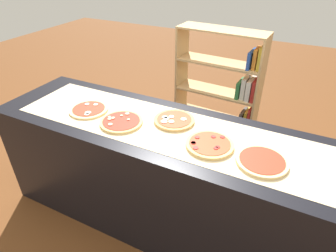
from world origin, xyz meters
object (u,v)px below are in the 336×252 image
at_px(pizza_plain_4, 262,161).
at_px(bookshelf, 227,95).
at_px(pizza_mushroom_1, 121,122).
at_px(pizza_pepperoni_3, 210,144).
at_px(pizza_mozzarella_2, 174,120).
at_px(pizza_mozzarella_0, 89,109).

distance_m(pizza_plain_4, bookshelf, 1.49).
xyz_separation_m(pizza_mushroom_1, bookshelf, (0.40, 1.34, -0.29)).
bearing_deg(pizza_pepperoni_3, pizza_mozzarella_2, 152.85).
relative_size(pizza_mozzarella_0, pizza_pepperoni_3, 0.97).
distance_m(pizza_mushroom_1, pizza_pepperoni_3, 0.66).
bearing_deg(pizza_pepperoni_3, pizza_mushroom_1, -178.38).
xyz_separation_m(pizza_mushroom_1, pizza_mozzarella_2, (0.33, 0.19, 0.00)).
relative_size(pizza_mozzarella_0, bookshelf, 0.22).
distance_m(pizza_mushroom_1, bookshelf, 1.43).
height_order(pizza_mozzarella_0, pizza_pepperoni_3, pizza_pepperoni_3).
relative_size(pizza_mushroom_1, pizza_mozzarella_2, 1.04).
xyz_separation_m(pizza_mozzarella_2, bookshelf, (0.08, 1.15, -0.29)).
height_order(pizza_mozzarella_0, bookshelf, bookshelf).
xyz_separation_m(pizza_mozzarella_0, pizza_mozzarella_2, (0.66, 0.15, 0.00)).
distance_m(pizza_mozzarella_0, bookshelf, 1.52).
bearing_deg(pizza_plain_4, pizza_mozzarella_2, 163.94).
bearing_deg(pizza_mozzarella_0, pizza_pepperoni_3, -1.33).
bearing_deg(pizza_mozzarella_2, pizza_pepperoni_3, -27.15).
bearing_deg(pizza_mushroom_1, pizza_mozzarella_2, 29.67).
relative_size(pizza_mozzarella_2, bookshelf, 0.22).
relative_size(pizza_mozzarella_0, pizza_mushroom_1, 0.96).
bearing_deg(bookshelf, pizza_mozzarella_2, -93.75).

